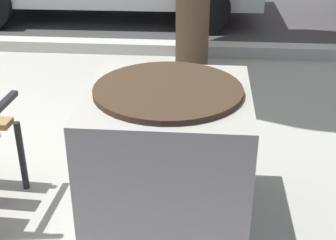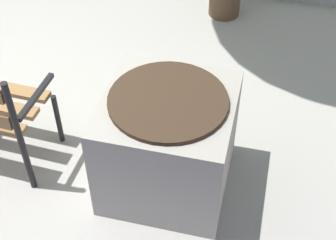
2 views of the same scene
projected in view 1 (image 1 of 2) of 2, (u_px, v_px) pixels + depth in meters
curb_stone at (26, 44)px, 5.34m from camera, size 60.00×0.20×0.12m
concrete_planter at (168, 155)px, 2.57m from camera, size 0.83×0.83×0.78m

